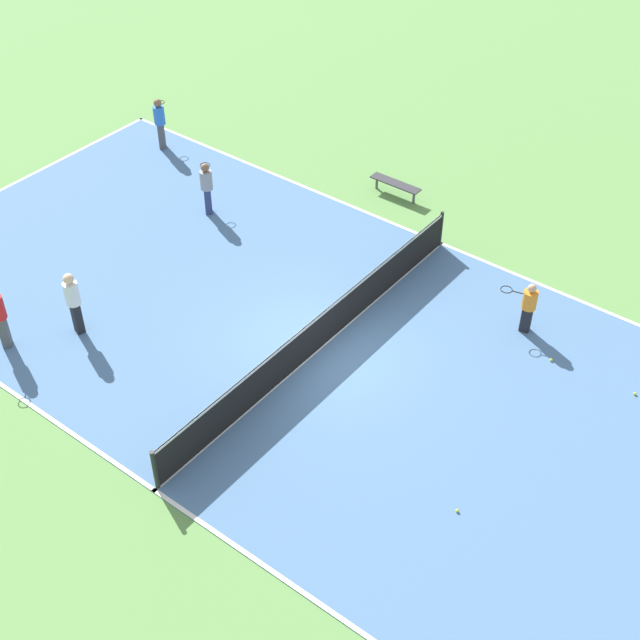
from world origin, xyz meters
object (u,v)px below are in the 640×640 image
at_px(tennis_ball_midcourt, 551,360).
at_px(tennis_net, 320,330).
at_px(player_center_orange, 528,305).
at_px(tennis_ball_left_sideline, 635,394).
at_px(tennis_ball_near_net, 457,511).
at_px(tennis_ball_far_baseline, 333,321).
at_px(player_near_white, 73,299).
at_px(player_near_blue, 160,120).
at_px(player_baseline_gray, 207,185).
at_px(bench, 395,184).

bearing_deg(tennis_ball_midcourt, tennis_net, -57.23).
bearing_deg(player_center_orange, tennis_ball_left_sideline, 157.43).
height_order(tennis_ball_near_net, tennis_ball_far_baseline, same).
distance_m(tennis_net, tennis_ball_midcourt, 5.59).
bearing_deg(player_near_white, player_near_blue, -41.25).
bearing_deg(player_baseline_gray, bench, -87.86).
height_order(player_center_orange, player_near_white, player_near_white).
bearing_deg(bench, player_near_blue, -163.69).
xyz_separation_m(player_baseline_gray, tennis_ball_midcourt, (-0.28, 10.95, -0.90)).
distance_m(bench, player_baseline_gray, 5.67).
relative_size(tennis_net, player_center_orange, 7.76).
height_order(tennis_net, tennis_ball_left_sideline, tennis_net).
bearing_deg(bench, tennis_net, -70.36).
relative_size(tennis_ball_near_net, tennis_ball_far_baseline, 1.00).
height_order(tennis_net, player_near_white, player_near_white).
relative_size(bench, player_baseline_gray, 1.01).
bearing_deg(tennis_ball_midcourt, player_near_blue, -96.29).
xyz_separation_m(tennis_ball_left_sideline, tennis_ball_far_baseline, (2.19, -7.07, 0.00)).
bearing_deg(tennis_ball_far_baseline, tennis_ball_near_net, 60.17).
height_order(tennis_net, player_near_blue, player_near_blue).
distance_m(tennis_ball_near_net, tennis_ball_left_sideline, 5.59).
distance_m(tennis_ball_near_net, tennis_ball_far_baseline, 6.42).
bearing_deg(bench, tennis_ball_midcourt, -28.51).
bearing_deg(player_baseline_gray, tennis_ball_far_baseline, -152.03).
distance_m(bench, player_near_white, 10.44).
bearing_deg(tennis_ball_midcourt, bench, -118.51).
xyz_separation_m(tennis_net, tennis_ball_midcourt, (-3.01, 4.68, -0.52)).
bearing_deg(tennis_ball_far_baseline, tennis_ball_midcourt, 112.22).
relative_size(player_near_blue, player_baseline_gray, 1.05).
relative_size(player_center_orange, tennis_ball_left_sideline, 20.96).
height_order(player_near_white, tennis_ball_near_net, player_near_white).
relative_size(player_near_blue, tennis_ball_midcourt, 25.26).
bearing_deg(tennis_ball_far_baseline, player_near_white, -49.02).
bearing_deg(player_baseline_gray, tennis_ball_left_sideline, -133.54).
height_order(player_near_white, tennis_ball_far_baseline, player_near_white).
bearing_deg(player_center_orange, player_near_white, 24.50).
bearing_deg(player_center_orange, tennis_ball_midcourt, 135.74).
bearing_deg(player_near_white, player_center_orange, -125.92).
xyz_separation_m(tennis_ball_left_sideline, tennis_ball_midcourt, (0.14, -2.05, 0.00)).
bearing_deg(tennis_net, bench, -160.36).
bearing_deg(tennis_ball_near_net, tennis_ball_midcourt, -174.09).
xyz_separation_m(player_near_blue, tennis_ball_left_sideline, (1.50, 16.87, -0.96)).
distance_m(player_near_blue, player_near_white, 9.30).
relative_size(player_baseline_gray, tennis_ball_near_net, 24.06).
bearing_deg(tennis_ball_far_baseline, player_baseline_gray, -106.66).
xyz_separation_m(player_near_white, tennis_ball_near_net, (-0.95, 10.34, -0.99)).
bearing_deg(player_baseline_gray, tennis_ball_near_net, -158.74).
height_order(player_near_blue, tennis_ball_far_baseline, player_near_blue).
relative_size(bench, player_center_orange, 1.16).
height_order(tennis_ball_left_sideline, tennis_ball_far_baseline, same).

